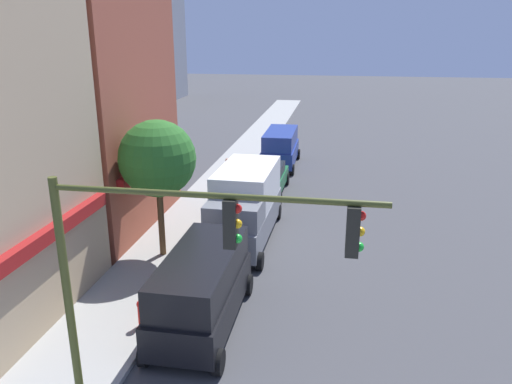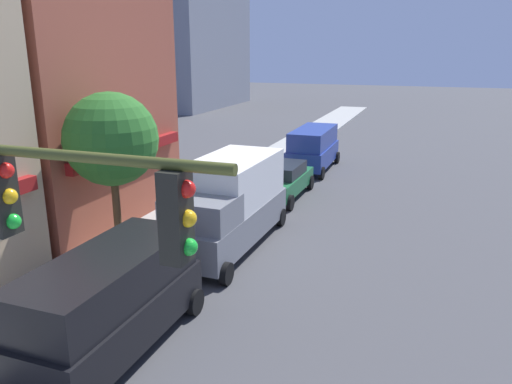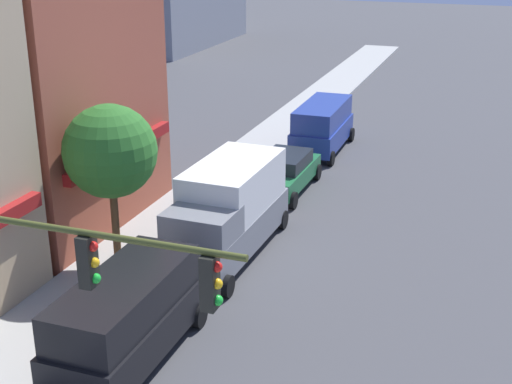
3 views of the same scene
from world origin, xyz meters
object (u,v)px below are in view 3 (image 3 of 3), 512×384
(sedan_green, at_px, (285,171))
(fire_hydrant, at_px, (58,339))
(traffic_signal, at_px, (41,291))
(pedestrian_white_shirt, at_px, (235,162))
(van_black, at_px, (127,316))
(van_blue, at_px, (322,125))
(box_truck_grey, at_px, (227,209))
(street_tree, at_px, (110,152))

(sedan_green, bearing_deg, fire_hydrant, 173.93)
(traffic_signal, relative_size, pedestrian_white_shirt, 3.68)
(van_black, height_order, van_blue, same)
(pedestrian_white_shirt, height_order, fire_hydrant, pedestrian_white_shirt)
(fire_hydrant, bearing_deg, box_truck_grey, -13.16)
(sedan_green, bearing_deg, van_black, -178.95)
(van_black, relative_size, fire_hydrant, 5.95)
(box_truck_grey, bearing_deg, van_black, -178.63)
(box_truck_grey, height_order, fire_hydrant, box_truck_grey)
(fire_hydrant, distance_m, street_tree, 6.03)
(box_truck_grey, height_order, sedan_green, box_truck_grey)
(van_blue, distance_m, street_tree, 15.17)
(van_black, bearing_deg, fire_hydrant, 108.71)
(traffic_signal, xyz_separation_m, fire_hydrant, (3.56, 2.49, -3.64))
(traffic_signal, height_order, fire_hydrant, traffic_signal)
(van_black, height_order, fire_hydrant, van_black)
(van_blue, height_order, street_tree, street_tree)
(sedan_green, relative_size, street_tree, 0.84)
(van_blue, bearing_deg, van_black, 179.48)
(traffic_signal, bearing_deg, pedestrian_white_shirt, 9.84)
(box_truck_grey, xyz_separation_m, sedan_green, (6.34, 0.00, -0.75))
(van_black, xyz_separation_m, street_tree, (4.32, 2.80, 2.69))
(van_black, height_order, sedan_green, van_black)
(sedan_green, xyz_separation_m, pedestrian_white_shirt, (-0.17, 2.15, 0.23))
(traffic_signal, distance_m, fire_hydrant, 5.67)
(sedan_green, relative_size, fire_hydrant, 5.26)
(box_truck_grey, relative_size, pedestrian_white_shirt, 3.53)
(sedan_green, distance_m, street_tree, 9.68)
(van_black, distance_m, sedan_green, 13.05)
(traffic_signal, distance_m, pedestrian_white_shirt, 17.54)
(traffic_signal, height_order, sedan_green, traffic_signal)
(van_blue, bearing_deg, pedestrian_white_shirt, 160.06)
(van_blue, distance_m, pedestrian_white_shirt, 6.48)
(van_blue, distance_m, fire_hydrant, 19.64)
(sedan_green, relative_size, pedestrian_white_shirt, 2.50)
(sedan_green, bearing_deg, traffic_signal, -176.30)
(van_blue, relative_size, fire_hydrant, 5.96)
(sedan_green, bearing_deg, van_blue, 1.05)
(van_black, distance_m, pedestrian_white_shirt, 13.06)
(pedestrian_white_shirt, distance_m, street_tree, 9.06)
(sedan_green, distance_m, van_blue, 5.96)
(pedestrian_white_shirt, relative_size, fire_hydrant, 2.10)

